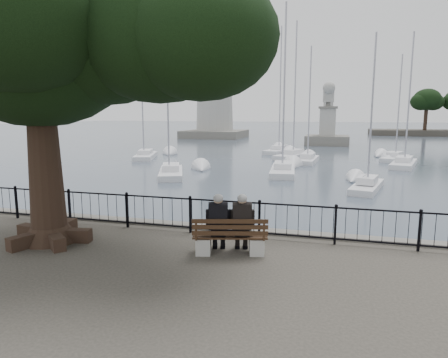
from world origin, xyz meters
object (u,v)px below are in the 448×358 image
(lion_monument, at_px, (327,129))
(person_left, at_px, (218,225))
(person_right, at_px, (242,226))
(tree, at_px, (65,32))
(lighthouse, at_px, (215,61))
(bench, at_px, (230,241))

(lion_monument, bearing_deg, person_left, -92.05)
(person_right, distance_m, lion_monument, 48.73)
(person_left, distance_m, tree, 6.03)
(person_right, distance_m, lighthouse, 64.71)
(bench, xyz_separation_m, lighthouse, (-18.55, 60.95, 12.19))
(lighthouse, bearing_deg, person_right, -72.81)
(tree, bearing_deg, person_left, 2.96)
(lighthouse, bearing_deg, bench, -73.08)
(lighthouse, height_order, lion_monument, lighthouse)
(lion_monument, bearing_deg, bench, -91.70)
(lion_monument, bearing_deg, tree, -96.50)
(tree, bearing_deg, person_right, 4.41)
(bench, xyz_separation_m, person_right, (0.25, 0.17, 0.36))
(lighthouse, distance_m, lion_monument, 25.97)
(tree, distance_m, lion_monument, 49.54)
(bench, bearing_deg, lion_monument, 88.30)
(person_left, xyz_separation_m, person_right, (0.55, 0.14, 0.00))
(lighthouse, relative_size, lion_monument, 3.68)
(person_left, xyz_separation_m, lighthouse, (-18.25, 60.92, 11.83))
(person_left, relative_size, lion_monument, 0.17)
(person_left, height_order, person_right, same)
(person_left, distance_m, lighthouse, 64.68)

